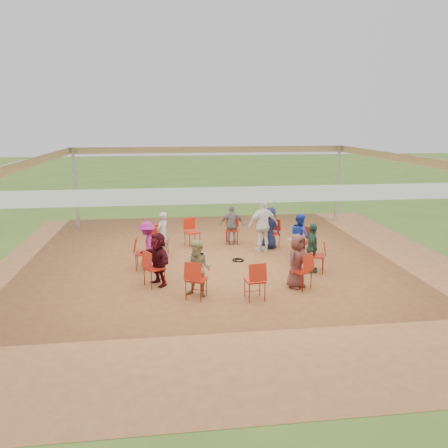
{
  "coord_description": "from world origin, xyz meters",
  "views": [
    {
      "loc": [
        -1.59,
        -11.4,
        3.94
      ],
      "look_at": [
        -0.11,
        0.3,
        1.15
      ],
      "focal_mm": 35.0,
      "sensor_mm": 36.0,
      "label": 1
    }
  ],
  "objects": [
    {
      "name": "ground",
      "position": [
        0.0,
        0.0,
        0.0
      ],
      "size": [
        80.0,
        80.0,
        0.0
      ],
      "primitive_type": "plane",
      "color": "#3B581B",
      "rests_on": "ground"
    },
    {
      "name": "dirt_patch",
      "position": [
        0.0,
        0.0,
        0.01
      ],
      "size": [
        13.0,
        13.0,
        0.0
      ],
      "primitive_type": "plane",
      "color": "brown",
      "rests_on": "ground"
    },
    {
      "name": "tent",
      "position": [
        0.0,
        0.0,
        2.37
      ],
      "size": [
        10.33,
        10.33,
        3.0
      ],
      "color": "#B2B2B7",
      "rests_on": "ground"
    },
    {
      "name": "chair_0",
      "position": [
        2.27,
        0.58,
        0.45
      ],
      "size": [
        0.53,
        0.52,
        0.9
      ],
      "primitive_type": null,
      "rotation": [
        0.0,
        0.0,
        1.82
      ],
      "color": "red",
      "rests_on": "ground"
    },
    {
      "name": "chair_1",
      "position": [
        1.6,
        1.72,
        0.45
      ],
      "size": [
        0.61,
        0.61,
        0.9
      ],
      "primitive_type": null,
      "rotation": [
        0.0,
        0.0,
        2.39
      ],
      "color": "red",
      "rests_on": "ground"
    },
    {
      "name": "chair_2",
      "position": [
        0.41,
        2.31,
        0.45
      ],
      "size": [
        0.49,
        0.51,
        0.9
      ],
      "primitive_type": null,
      "rotation": [
        0.0,
        0.0,
        2.96
      ],
      "color": "red",
      "rests_on": "ground"
    },
    {
      "name": "chair_3",
      "position": [
        -0.9,
        2.17,
        0.45
      ],
      "size": [
        0.56,
        0.57,
        0.9
      ],
      "primitive_type": null,
      "rotation": [
        0.0,
        0.0,
        -2.75
      ],
      "color": "red",
      "rests_on": "ground"
    },
    {
      "name": "chair_4",
      "position": [
        -1.93,
        1.33,
        0.45
      ],
      "size": [
        0.6,
        0.6,
        0.9
      ],
      "primitive_type": null,
      "rotation": [
        0.0,
        0.0,
        -2.18
      ],
      "color": "red",
      "rests_on": "ground"
    },
    {
      "name": "chair_5",
      "position": [
        -2.35,
        0.08,
        0.45
      ],
      "size": [
        0.45,
        0.43,
        0.9
      ],
      "primitive_type": null,
      "rotation": [
        0.0,
        0.0,
        -1.6
      ],
      "color": "red",
      "rests_on": "ground"
    },
    {
      "name": "chair_6",
      "position": [
        -2.02,
        -1.2,
        0.45
      ],
      "size": [
        0.59,
        0.59,
        0.9
      ],
      "primitive_type": null,
      "rotation": [
        0.0,
        0.0,
        -1.03
      ],
      "color": "red",
      "rests_on": "ground"
    },
    {
      "name": "chair_7",
      "position": [
        -1.05,
        -2.1,
        0.45
      ],
      "size": [
        0.57,
        0.58,
        0.9
      ],
      "primitive_type": null,
      "rotation": [
        0.0,
        0.0,
        -0.46
      ],
      "color": "red",
      "rests_on": "ground"
    },
    {
      "name": "chair_8",
      "position": [
        0.26,
        -2.33,
        0.45
      ],
      "size": [
        0.47,
        0.48,
        0.9
      ],
      "primitive_type": null,
      "rotation": [
        0.0,
        0.0,
        0.11
      ],
      "color": "red",
      "rests_on": "ground"
    },
    {
      "name": "chair_9",
      "position": [
        1.48,
        -1.82,
        0.45
      ],
      "size": [
        0.6,
        0.61,
        0.9
      ],
      "primitive_type": null,
      "rotation": [
        0.0,
        0.0,
        0.68
      ],
      "color": "red",
      "rests_on": "ground"
    },
    {
      "name": "chair_10",
      "position": [
        2.23,
        -0.74,
        0.45
      ],
      "size": [
        0.55,
        0.54,
        0.9
      ],
      "primitive_type": null,
      "rotation": [
        0.0,
        0.0,
        1.25
      ],
      "color": "red",
      "rests_on": "ground"
    },
    {
      "name": "person_seated_0",
      "position": [
        2.16,
        0.55,
        0.67
      ],
      "size": [
        0.52,
        0.71,
        1.32
      ],
      "primitive_type": "imported",
      "rotation": [
        0.0,
        0.0,
        1.82
      ],
      "color": "#1D3BB6",
      "rests_on": "ground"
    },
    {
      "name": "person_seated_1",
      "position": [
        1.51,
        1.63,
        0.67
      ],
      "size": [
        0.72,
        0.7,
        1.32
      ],
      "primitive_type": "imported",
      "rotation": [
        0.0,
        0.0,
        2.39
      ],
      "color": "#161C41",
      "rests_on": "ground"
    },
    {
      "name": "person_seated_2",
      "position": [
        0.39,
        2.19,
        0.67
      ],
      "size": [
        0.83,
        0.53,
        1.32
      ],
      "primitive_type": "imported",
      "rotation": [
        0.0,
        0.0,
        2.96
      ],
      "color": "gray",
      "rests_on": "ground"
    },
    {
      "name": "person_seated_3",
      "position": [
        -1.83,
        1.27,
        0.67
      ],
      "size": [
        0.53,
        0.58,
        1.32
      ],
      "primitive_type": "imported",
      "rotation": [
        0.0,
        0.0,
        -2.18
      ],
      "color": "#A9A295",
      "rests_on": "ground"
    },
    {
      "name": "person_seated_4",
      "position": [
        -2.23,
        0.08,
        0.67
      ],
      "size": [
        0.45,
        0.87,
        1.32
      ],
      "primitive_type": "imported",
      "rotation": [
        0.0,
        0.0,
        -1.6
      ],
      "color": "#931974",
      "rests_on": "ground"
    },
    {
      "name": "person_seated_5",
      "position": [
        -1.91,
        -1.14,
        0.67
      ],
      "size": [
        1.02,
        1.29,
        1.32
      ],
      "primitive_type": "imported",
      "rotation": [
        0.0,
        0.0,
        -1.03
      ],
      "color": "#380911",
      "rests_on": "ground"
    },
    {
      "name": "person_seated_6",
      "position": [
        -0.99,
        -1.99,
        0.67
      ],
      "size": [
        0.74,
        0.62,
        1.32
      ],
      "primitive_type": "imported",
      "rotation": [
        0.0,
        0.0,
        -0.46
      ],
      "color": "#9B9265",
      "rests_on": "ground"
    },
    {
      "name": "person_seated_7",
      "position": [
        1.4,
        -1.73,
        0.67
      ],
      "size": [
        0.73,
        0.69,
        1.32
      ],
      "primitive_type": "imported",
      "rotation": [
        0.0,
        0.0,
        0.68
      ],
      "color": "brown",
      "rests_on": "ground"
    },
    {
      "name": "person_seated_8",
      "position": [
        2.11,
        -0.7,
        0.67
      ],
      "size": [
        0.62,
        0.86,
        1.32
      ],
      "primitive_type": "imported",
      "rotation": [
        0.0,
        0.0,
        1.25
      ],
      "color": "#264737",
      "rests_on": "ground"
    },
    {
      "name": "standing_person",
      "position": [
        1.21,
        1.28,
        0.84
      ],
      "size": [
        1.05,
        0.68,
        1.66
      ],
      "primitive_type": "imported",
      "rotation": [
        0.0,
        0.0,
        3.34
      ],
      "color": "white",
      "rests_on": "ground"
    },
    {
      "name": "cable_coil",
      "position": [
        0.33,
        0.45,
        0.02
      ],
      "size": [
        0.35,
        0.35,
        0.03
      ],
      "rotation": [
        0.0,
        0.0,
        0.03
      ],
      "color": "black",
      "rests_on": "ground"
    },
    {
      "name": "laptop",
      "position": [
        2.0,
        0.51,
        0.63
      ],
      "size": [
        0.33,
        0.38,
        0.22
      ],
      "rotation": [
        0.0,
        0.0,
        1.82
      ],
      "color": "#B7B7BC",
      "rests_on": "ground"
    }
  ]
}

